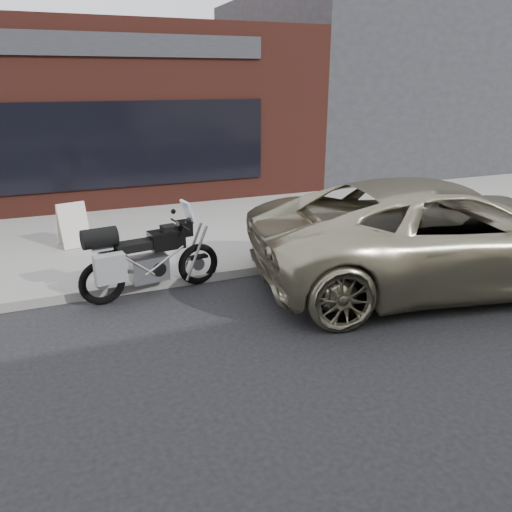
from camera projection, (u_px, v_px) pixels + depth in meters
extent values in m
plane|color=black|center=(327.00, 433.00, 4.75)|extent=(120.00, 120.00, 0.00)
cube|color=gray|center=(167.00, 230.00, 10.84)|extent=(44.00, 6.00, 0.15)
cube|color=#51221A|center=(51.00, 110.00, 15.52)|extent=(14.00, 10.00, 4.50)
cube|color=black|center=(57.00, 148.00, 11.31)|extent=(10.00, 0.08, 2.00)
cube|color=#29292E|center=(43.00, 43.00, 10.57)|extent=(10.00, 0.08, 0.50)
cube|color=#29292E|center=(377.00, 84.00, 19.49)|extent=(10.00, 10.00, 6.00)
torus|color=black|center=(102.00, 283.00, 7.36)|extent=(0.70, 0.22, 0.69)
torus|color=black|center=(198.00, 264.00, 8.10)|extent=(0.70, 0.22, 0.69)
cube|color=#B7B7BC|center=(149.00, 268.00, 7.67)|extent=(0.61, 0.39, 0.39)
cube|color=black|center=(166.00, 239.00, 7.68)|extent=(0.56, 0.40, 0.27)
cube|color=black|center=(134.00, 246.00, 7.44)|extent=(0.60, 0.37, 0.12)
cube|color=black|center=(110.00, 255.00, 7.30)|extent=(0.34, 0.27, 0.14)
cube|color=black|center=(185.00, 228.00, 7.78)|extent=(0.22, 0.27, 0.23)
cube|color=silver|center=(188.00, 212.00, 7.73)|extent=(0.19, 0.33, 0.35)
cylinder|color=black|center=(180.00, 224.00, 7.73)|extent=(0.14, 0.72, 0.03)
cube|color=#B7B7BC|center=(101.00, 247.00, 7.19)|extent=(0.33, 0.35, 0.03)
cube|color=gray|center=(110.00, 269.00, 7.07)|extent=(0.46, 0.25, 0.41)
cylinder|color=black|center=(99.00, 238.00, 7.14)|extent=(0.53, 0.36, 0.29)
cylinder|color=#B7B7BC|center=(120.00, 274.00, 7.63)|extent=(0.58, 0.17, 0.20)
imported|color=tan|center=(440.00, 234.00, 7.97)|extent=(6.49, 3.88, 1.69)
cube|color=silver|center=(74.00, 226.00, 9.40)|extent=(0.57, 0.38, 0.84)
cube|color=silver|center=(71.00, 223.00, 9.57)|extent=(0.57, 0.38, 0.84)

